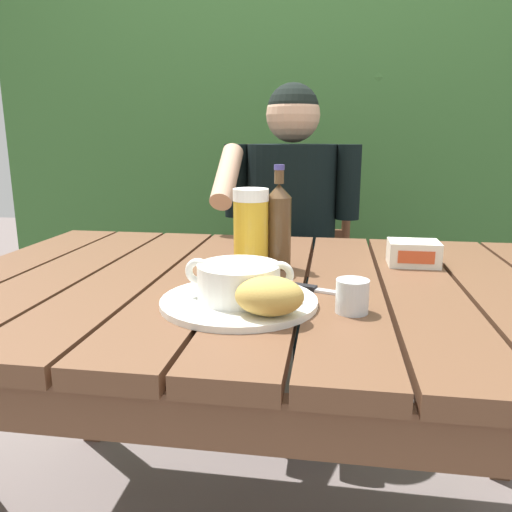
# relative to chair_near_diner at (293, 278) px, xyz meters

# --- Properties ---
(dining_table) EXTENTS (1.45, 0.96, 0.75)m
(dining_table) POSITION_rel_chair_near_diner_xyz_m (0.01, -0.92, 0.18)
(dining_table) COLOR brown
(dining_table) RESTS_ON ground_plane
(hedge_backdrop) EXTENTS (3.12, 0.91, 2.82)m
(hedge_backdrop) POSITION_rel_chair_near_diner_xyz_m (0.12, 0.83, 0.66)
(hedge_backdrop) COLOR #376430
(hedge_backdrop) RESTS_ON ground_plane
(chair_near_diner) EXTENTS (0.45, 0.44, 1.02)m
(chair_near_diner) POSITION_rel_chair_near_diner_xyz_m (0.00, 0.00, 0.00)
(chair_near_diner) COLOR brown
(chair_near_diner) RESTS_ON ground_plane
(person_eating) EXTENTS (0.48, 0.47, 1.23)m
(person_eating) POSITION_rel_chair_near_diner_xyz_m (-0.00, -0.20, 0.24)
(person_eating) COLOR black
(person_eating) RESTS_ON ground_plane
(serving_plate) EXTENTS (0.29, 0.29, 0.01)m
(serving_plate) POSITION_rel_chair_near_diner_xyz_m (-0.02, -1.11, 0.27)
(serving_plate) COLOR white
(serving_plate) RESTS_ON dining_table
(soup_bowl) EXTENTS (0.20, 0.15, 0.07)m
(soup_bowl) POSITION_rel_chair_near_diner_xyz_m (-0.02, -1.11, 0.31)
(soup_bowl) COLOR white
(soup_bowl) RESTS_ON serving_plate
(bread_roll) EXTENTS (0.12, 0.09, 0.07)m
(bread_roll) POSITION_rel_chair_near_diner_xyz_m (0.05, -1.18, 0.31)
(bread_roll) COLOR tan
(bread_roll) RESTS_ON serving_plate
(beer_glass) EXTENTS (0.08, 0.08, 0.19)m
(beer_glass) POSITION_rel_chair_near_diner_xyz_m (-0.04, -0.86, 0.36)
(beer_glass) COLOR gold
(beer_glass) RESTS_ON dining_table
(beer_bottle) EXTENTS (0.06, 0.06, 0.24)m
(beer_bottle) POSITION_rel_chair_near_diner_xyz_m (0.02, -0.83, 0.36)
(beer_bottle) COLOR #533921
(beer_bottle) RESTS_ON dining_table
(water_glass_small) EXTENTS (0.06, 0.06, 0.06)m
(water_glass_small) POSITION_rel_chair_near_diner_xyz_m (0.19, -1.12, 0.29)
(water_glass_small) COLOR silver
(water_glass_small) RESTS_ON dining_table
(butter_tub) EXTENTS (0.12, 0.09, 0.06)m
(butter_tub) POSITION_rel_chair_near_diner_xyz_m (0.35, -0.75, 0.29)
(butter_tub) COLOR white
(butter_tub) RESTS_ON dining_table
(table_knife) EXTENTS (0.17, 0.07, 0.01)m
(table_knife) POSITION_rel_chair_near_diner_xyz_m (0.12, -1.00, 0.26)
(table_knife) COLOR silver
(table_knife) RESTS_ON dining_table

